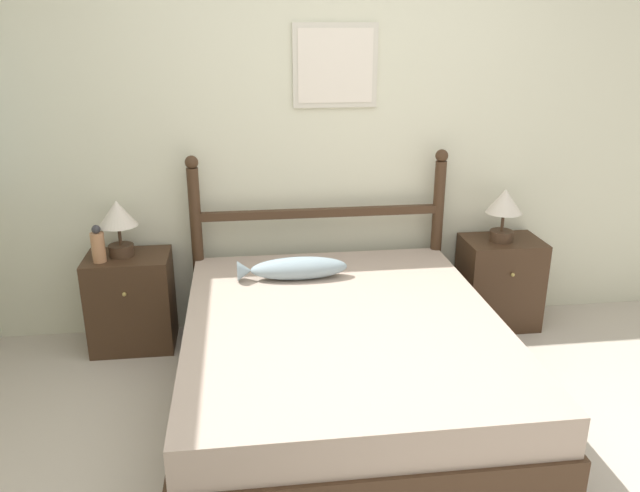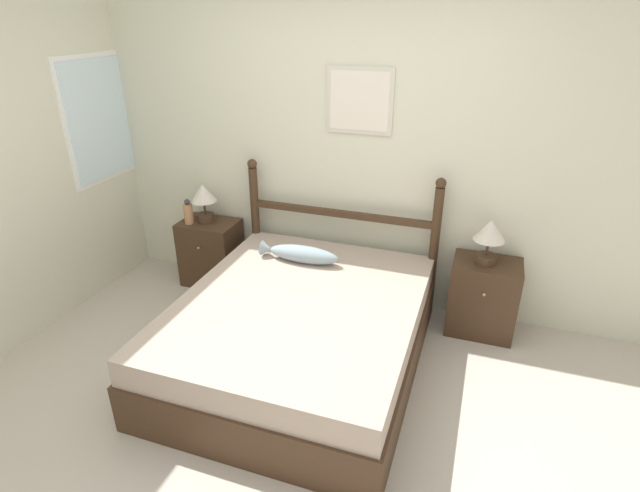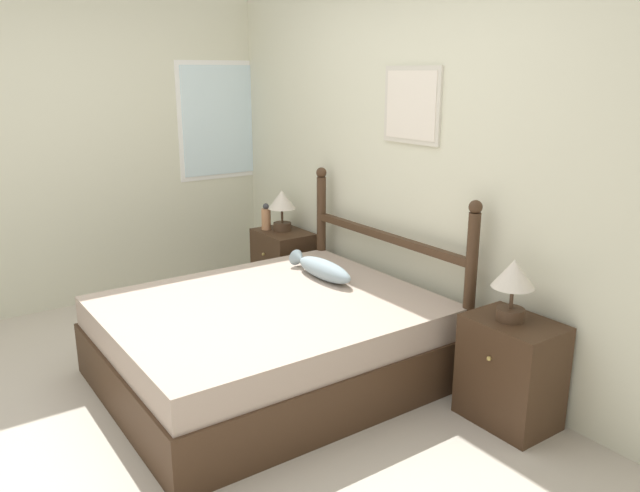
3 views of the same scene
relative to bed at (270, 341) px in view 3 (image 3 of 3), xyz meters
The scene contains 11 objects.
ground_plane 0.72m from the bed, 84.91° to the right, with size 16.00×16.00×0.00m, color #B7AD9E.
wall_back 1.48m from the bed, 86.79° to the left, with size 6.40×0.08×2.55m.
wall_left 2.40m from the bed, 162.92° to the right, with size 0.08×6.40×2.55m.
bed is the anchor object (origin of this frame).
headboard 1.00m from the bed, 90.00° to the left, with size 1.60×0.08×1.16m.
nightstand_left 1.43m from the bed, 144.84° to the left, with size 0.49×0.38×0.59m.
nightstand_right 1.43m from the bed, 35.16° to the left, with size 0.49×0.38×0.59m.
table_lamp_left 1.57m from the bed, 145.05° to the left, with size 0.23×0.23×0.34m.
table_lamp_right 1.51m from the bed, 35.19° to the left, with size 0.23×0.23×0.34m.
bottle 1.57m from the bed, 150.22° to the left, with size 0.08×0.08×0.22m.
fish_pillow 0.65m from the bed, 110.18° to the left, with size 0.63×0.15×0.13m.
Camera 3 is at (3.03, -1.12, 1.87)m, focal length 35.00 mm.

